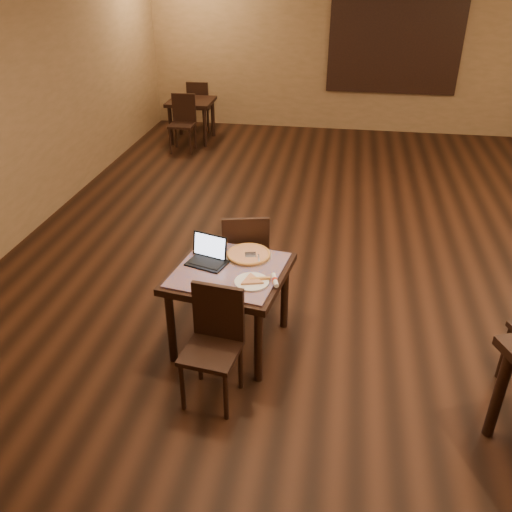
% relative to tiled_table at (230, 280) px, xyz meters
% --- Properties ---
extents(ground, '(10.00, 10.00, 0.00)m').
position_rel_tiled_table_xyz_m(ground, '(1.11, 1.83, -0.66)').
color(ground, black).
rests_on(ground, ground).
extents(wall_back, '(8.00, 0.02, 3.00)m').
position_rel_tiled_table_xyz_m(wall_back, '(1.11, 6.83, 0.84)').
color(wall_back, '#97724D').
rests_on(wall_back, ground).
extents(wall_left, '(0.02, 10.00, 3.00)m').
position_rel_tiled_table_xyz_m(wall_left, '(-2.89, 1.83, 0.84)').
color(wall_left, '#97724D').
rests_on(wall_left, ground).
extents(mural, '(2.34, 0.05, 1.64)m').
position_rel_tiled_table_xyz_m(mural, '(1.61, 6.79, 0.89)').
color(mural, '#255388').
rests_on(mural, wall_back).
extents(tiled_table, '(1.05, 1.05, 0.76)m').
position_rel_tiled_table_xyz_m(tiled_table, '(0.00, 0.00, 0.00)').
color(tiled_table, black).
rests_on(tiled_table, ground).
extents(chair_main_near, '(0.45, 0.45, 0.93)m').
position_rel_tiled_table_xyz_m(chair_main_near, '(0.01, -0.62, -0.13)').
color(chair_main_near, black).
rests_on(chair_main_near, ground).
extents(chair_main_far, '(0.52, 0.52, 0.99)m').
position_rel_tiled_table_xyz_m(chair_main_far, '(0.02, 0.62, -0.10)').
color(chair_main_far, black).
rests_on(chair_main_far, ground).
extents(laptop, '(0.37, 0.33, 0.22)m').
position_rel_tiled_table_xyz_m(laptop, '(-0.20, 0.10, 0.16)').
color(laptop, black).
rests_on(laptop, tiled_table).
extents(plate, '(0.28, 0.28, 0.02)m').
position_rel_tiled_table_xyz_m(plate, '(0.22, -0.18, 0.11)').
color(plate, white).
rests_on(plate, tiled_table).
extents(pizza_slice, '(0.26, 0.26, 0.02)m').
position_rel_tiled_table_xyz_m(pizza_slice, '(0.22, -0.18, 0.13)').
color(pizza_slice, beige).
rests_on(pizza_slice, plate).
extents(pizza_pan, '(0.40, 0.40, 0.01)m').
position_rel_tiled_table_xyz_m(pizza_pan, '(0.12, 0.24, 0.11)').
color(pizza_pan, silver).
rests_on(pizza_pan, tiled_table).
extents(pizza_whole, '(0.38, 0.38, 0.03)m').
position_rel_tiled_table_xyz_m(pizza_whole, '(0.12, 0.24, 0.12)').
color(pizza_whole, beige).
rests_on(pizza_whole, pizza_pan).
extents(spatula, '(0.14, 0.23, 0.01)m').
position_rel_tiled_table_xyz_m(spatula, '(0.14, 0.22, 0.13)').
color(spatula, silver).
rests_on(spatula, pizza_whole).
extents(napkin_roll, '(0.08, 0.18, 0.04)m').
position_rel_tiled_table_xyz_m(napkin_roll, '(0.40, -0.14, 0.12)').
color(napkin_roll, white).
rests_on(napkin_roll, tiled_table).
extents(other_table_b, '(0.79, 0.79, 0.73)m').
position_rel_tiled_table_xyz_m(other_table_b, '(-1.89, 5.66, -0.05)').
color(other_table_b, black).
rests_on(other_table_b, ground).
extents(other_table_b_chair_near, '(0.41, 0.41, 0.95)m').
position_rel_tiled_table_xyz_m(other_table_b_chair_near, '(-1.89, 5.11, -0.13)').
color(other_table_b_chair_near, black).
rests_on(other_table_b_chair_near, ground).
extents(other_table_b_chair_far, '(0.41, 0.41, 0.95)m').
position_rel_tiled_table_xyz_m(other_table_b_chair_far, '(-1.89, 6.21, -0.13)').
color(other_table_b_chair_far, black).
rests_on(other_table_b_chair_far, ground).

